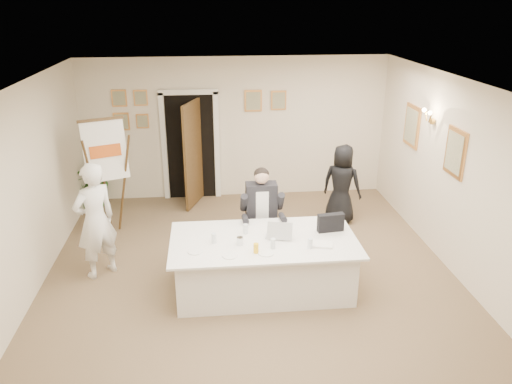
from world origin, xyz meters
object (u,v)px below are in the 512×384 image
object	(u,v)px
seated_man	(262,214)
conference_table	(264,264)
potted_palm	(93,180)
steel_jug	(240,241)
oj_glass	(256,248)
standing_woman	(342,184)
paper_stack	(322,244)
flip_chart	(107,183)
standing_man	(95,221)
laptop	(278,227)
laptop_bag	(331,223)

from	to	relation	value
seated_man	conference_table	bearing A→B (deg)	-87.77
potted_palm	steel_jug	world-z (taller)	potted_palm
oj_glass	steel_jug	distance (m)	0.31
standing_woman	steel_jug	xyz separation A→B (m)	(-1.99, -2.27, 0.11)
paper_stack	potted_palm	bearing A→B (deg)	135.74
seated_man	standing_woman	world-z (taller)	seated_man
steel_jug	seated_man	bearing A→B (deg)	68.49
conference_table	flip_chart	size ratio (longest dim) A/B	1.27
flip_chart	potted_palm	xyz separation A→B (m)	(-0.53, 1.26, -0.39)
standing_man	paper_stack	xyz separation A→B (m)	(3.09, -0.90, -0.07)
conference_table	paper_stack	world-z (taller)	paper_stack
flip_chart	standing_woman	world-z (taller)	flip_chart
potted_palm	laptop	distance (m)	4.56
conference_table	paper_stack	size ratio (longest dim) A/B	9.03
laptop_bag	paper_stack	bearing A→B (deg)	-123.45
flip_chart	potted_palm	distance (m)	1.42
standing_woman	paper_stack	distance (m)	2.57
standing_man	paper_stack	bearing A→B (deg)	123.25
flip_chart	steel_jug	distance (m)	3.04
standing_man	standing_woman	bearing A→B (deg)	160.01
seated_man	laptop_bag	bearing A→B (deg)	-33.12
conference_table	standing_woman	size ratio (longest dim) A/B	1.76
standing_woman	laptop	distance (m)	2.53
potted_palm	paper_stack	bearing A→B (deg)	-44.26
oj_glass	steel_jug	world-z (taller)	oj_glass
flip_chart	standing_man	bearing A→B (deg)	-87.05
laptop	steel_jug	size ratio (longest dim) A/B	3.26
potted_palm	steel_jug	xyz separation A→B (m)	(2.61, -3.47, 0.30)
flip_chart	standing_woman	size ratio (longest dim) A/B	1.38
conference_table	flip_chart	bearing A→B (deg)	139.30
flip_chart	potted_palm	size ratio (longest dim) A/B	1.89
laptop_bag	steel_jug	size ratio (longest dim) A/B	3.36
seated_man	oj_glass	distance (m)	1.29
seated_man	standing_woman	bearing A→B (deg)	44.97
oj_glass	potted_palm	bearing A→B (deg)	127.05
standing_man	laptop_bag	size ratio (longest dim) A/B	4.67
seated_man	standing_woman	distance (m)	2.01
seated_man	standing_man	bearing A→B (deg)	-166.94
standing_man	steel_jug	bearing A→B (deg)	118.51
conference_table	laptop	xyz separation A→B (m)	(0.21, 0.07, 0.52)
seated_man	laptop	world-z (taller)	seated_man
steel_jug	laptop_bag	bearing A→B (deg)	12.58
paper_stack	flip_chart	bearing A→B (deg)	143.59
laptop_bag	flip_chart	bearing A→B (deg)	143.77
standing_woman	paper_stack	bearing A→B (deg)	101.48
paper_stack	oj_glass	xyz separation A→B (m)	(-0.89, -0.11, 0.05)
laptop_bag	paper_stack	xyz separation A→B (m)	(-0.21, -0.42, -0.12)
seated_man	paper_stack	distance (m)	1.34
seated_man	standing_woman	size ratio (longest dim) A/B	1.04
seated_man	potted_palm	bearing A→B (deg)	147.96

